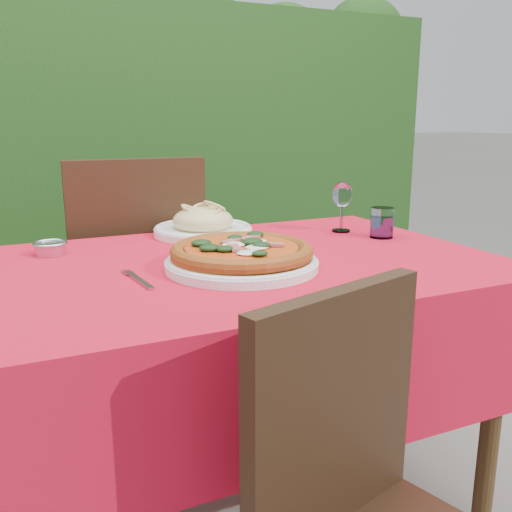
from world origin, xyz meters
name	(u,v)px	position (x,y,z in m)	size (l,w,h in m)	color
hedge	(113,155)	(0.00, 1.55, 0.92)	(3.20, 0.55, 1.78)	black
dining_table	(241,318)	(0.00, 0.00, 0.60)	(1.26, 0.86, 0.75)	#412B14
chair_far	(135,278)	(-0.13, 0.62, 0.55)	(0.46, 0.46, 0.97)	black
pizza_plate	(242,256)	(-0.03, -0.07, 0.78)	(0.38, 0.38, 0.07)	white
pasta_plate	(203,225)	(0.02, 0.34, 0.78)	(0.30, 0.30, 0.08)	white
water_glass	(382,224)	(0.49, 0.08, 0.79)	(0.07, 0.07, 0.09)	white
wine_glass	(342,197)	(0.43, 0.20, 0.86)	(0.06, 0.06, 0.15)	silver
fork	(141,281)	(-0.27, -0.09, 0.75)	(0.02, 0.18, 0.00)	#B2B2B9
steel_ramekin	(51,249)	(-0.42, 0.26, 0.76)	(0.08, 0.08, 0.03)	silver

